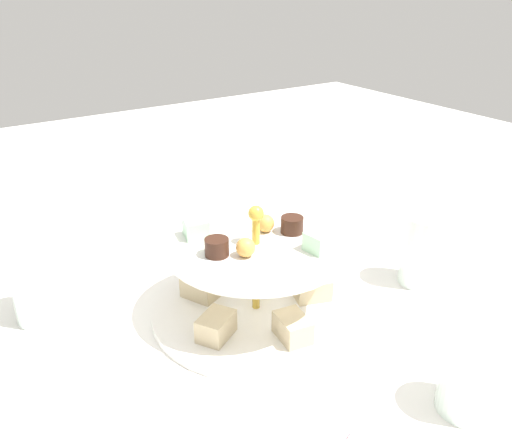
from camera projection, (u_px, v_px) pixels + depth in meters
name	position (u px, v px, depth m)	size (l,w,h in m)	color
ground_plane	(256.00, 313.00, 0.74)	(2.40, 2.40, 0.00)	white
tiered_serving_stand	(256.00, 284.00, 0.72)	(0.28, 0.28, 0.16)	white
water_glass_tall_right	(37.00, 278.00, 0.71)	(0.07, 0.07, 0.12)	silver
water_glass_short_left	(471.00, 380.00, 0.57)	(0.06, 0.06, 0.08)	silver
butter_knife_left	(221.00, 214.00, 1.04)	(0.17, 0.01, 0.00)	silver
water_glass_mid_back	(422.00, 250.00, 0.80)	(0.06, 0.06, 0.11)	silver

